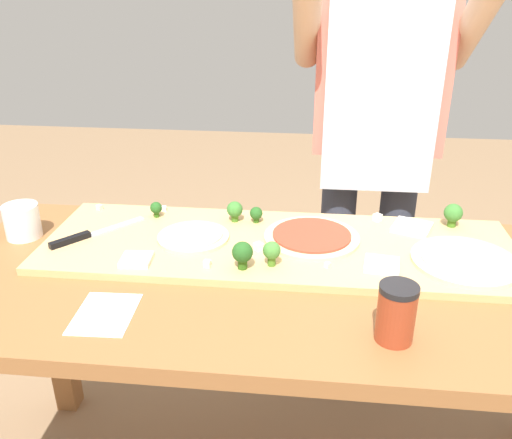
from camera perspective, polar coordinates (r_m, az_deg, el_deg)
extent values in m
cube|color=brown|center=(1.96, -20.36, -9.99)|extent=(0.07, 0.07, 0.72)
cube|color=brown|center=(1.31, 3.93, -6.74)|extent=(1.72, 0.72, 0.04)
cube|color=tan|center=(1.42, 2.36, -2.82)|extent=(1.23, 0.41, 0.02)
cube|color=#B7BABF|center=(1.54, -14.43, -0.73)|extent=(0.12, 0.14, 0.00)
cube|color=black|center=(1.49, -19.01, -2.05)|extent=(0.09, 0.10, 0.02)
cylinder|color=beige|center=(1.44, -6.62, -1.86)|extent=(0.19, 0.19, 0.01)
cylinder|color=beige|center=(1.44, -6.64, -1.58)|extent=(0.15, 0.15, 0.01)
cylinder|color=beige|center=(1.44, 5.88, -1.90)|extent=(0.25, 0.25, 0.01)
cylinder|color=#BC3D28|center=(1.43, 5.90, -1.61)|extent=(0.21, 0.21, 0.01)
cylinder|color=beige|center=(1.41, 21.12, -4.10)|extent=(0.26, 0.26, 0.01)
cylinder|color=silver|center=(1.41, 21.17, -3.82)|extent=(0.21, 0.21, 0.01)
cube|color=silver|center=(1.35, -12.50, -4.16)|extent=(0.08, 0.08, 0.01)
cube|color=silver|center=(1.54, 16.11, -0.79)|extent=(0.13, 0.13, 0.01)
cube|color=silver|center=(1.33, 13.10, -4.67)|extent=(0.09, 0.09, 0.01)
cylinder|color=#2C5915|center=(1.52, 0.02, -0.03)|extent=(0.02, 0.02, 0.02)
sphere|color=#23561E|center=(1.52, 0.02, 0.67)|extent=(0.04, 0.04, 0.04)
cylinder|color=#2C5915|center=(1.29, -1.43, -4.65)|extent=(0.02, 0.02, 0.03)
sphere|color=#23561E|center=(1.27, -1.44, -3.45)|extent=(0.05, 0.05, 0.05)
cylinder|color=#3F7220|center=(1.53, -2.24, 0.19)|extent=(0.02, 0.02, 0.02)
sphere|color=#38752D|center=(1.52, -2.26, 1.09)|extent=(0.04, 0.04, 0.04)
cylinder|color=#2C5915|center=(1.58, -10.43, 0.56)|extent=(0.02, 0.02, 0.02)
sphere|color=#23561E|center=(1.57, -10.49, 1.23)|extent=(0.03, 0.03, 0.03)
cylinder|color=#3F7220|center=(1.59, 19.92, -0.30)|extent=(0.02, 0.02, 0.02)
sphere|color=#38752D|center=(1.58, 20.07, 0.67)|extent=(0.05, 0.05, 0.05)
cylinder|color=#487A23|center=(1.30, 1.66, -4.34)|extent=(0.02, 0.02, 0.03)
sphere|color=#427F33|center=(1.29, 1.68, -3.26)|extent=(0.04, 0.04, 0.04)
cube|color=white|center=(1.30, -5.18, -4.66)|extent=(0.02, 0.02, 0.02)
cube|color=silver|center=(1.31, 7.53, -4.78)|extent=(0.02, 0.02, 0.01)
cube|color=white|center=(1.37, 0.25, -2.87)|extent=(0.03, 0.03, 0.02)
cube|color=silver|center=(1.62, -9.66, 1.15)|extent=(0.02, 0.02, 0.01)
cube|color=silver|center=(1.67, -16.17, 1.25)|extent=(0.02, 0.02, 0.01)
cube|color=white|center=(1.57, 12.67, 0.20)|extent=(0.03, 0.03, 0.02)
cylinder|color=white|center=(1.60, -23.42, -0.16)|extent=(0.09, 0.09, 0.09)
cylinder|color=white|center=(1.61, -23.31, -0.76)|extent=(0.08, 0.08, 0.05)
cylinder|color=#99381E|center=(1.10, 14.53, -9.78)|extent=(0.08, 0.08, 0.11)
cylinder|color=black|center=(1.07, 14.87, -7.06)|extent=(0.08, 0.08, 0.01)
cube|color=white|center=(1.21, -15.62, -9.54)|extent=(0.13, 0.16, 0.00)
cylinder|color=#333847|center=(2.00, 8.29, -4.77)|extent=(0.12, 0.12, 0.90)
cylinder|color=#333847|center=(2.02, 13.97, -4.98)|extent=(0.12, 0.12, 0.90)
cube|color=#DB6B5B|center=(1.78, 13.10, 15.96)|extent=(0.40, 0.20, 0.55)
cube|color=silver|center=(1.68, 13.21, 12.64)|extent=(0.34, 0.01, 0.60)
cylinder|color=#DBB293|center=(1.65, 5.46, 20.08)|extent=(0.08, 0.39, 0.31)
cylinder|color=#DBB293|center=(1.71, 21.97, 18.68)|extent=(0.08, 0.39, 0.31)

